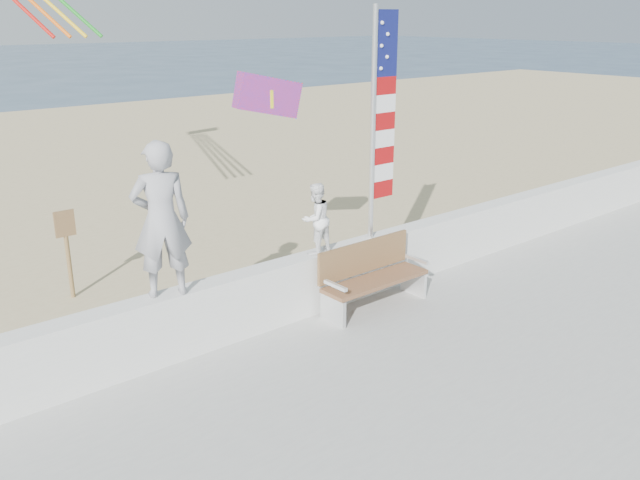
{
  "coord_description": "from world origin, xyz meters",
  "views": [
    {
      "loc": [
        -5.72,
        -5.29,
        4.42
      ],
      "look_at": [
        0.2,
        1.8,
        1.35
      ],
      "focal_mm": 38.0,
      "sensor_mm": 36.0,
      "label": 1
    }
  ],
  "objects_px": {
    "child": "(316,219)",
    "flag": "(379,115)",
    "adult": "(161,220)",
    "bench": "(371,275)"
  },
  "relations": [
    {
      "from": "adult",
      "to": "bench",
      "type": "distance_m",
      "value": 3.47
    },
    {
      "from": "adult",
      "to": "bench",
      "type": "xyz_separation_m",
      "value": [
        3.15,
        -0.45,
        -1.37
      ]
    },
    {
      "from": "bench",
      "to": "flag",
      "type": "distance_m",
      "value": 2.41
    },
    {
      "from": "adult",
      "to": "flag",
      "type": "xyz_separation_m",
      "value": [
        3.68,
        -0.0,
        0.93
      ]
    },
    {
      "from": "adult",
      "to": "child",
      "type": "xyz_separation_m",
      "value": [
        2.44,
        0.0,
        -0.45
      ]
    },
    {
      "from": "adult",
      "to": "flag",
      "type": "height_order",
      "value": "flag"
    },
    {
      "from": "child",
      "to": "flag",
      "type": "relative_size",
      "value": 0.3
    },
    {
      "from": "child",
      "to": "flag",
      "type": "height_order",
      "value": "flag"
    },
    {
      "from": "child",
      "to": "adult",
      "type": "bearing_deg",
      "value": -7.89
    },
    {
      "from": "adult",
      "to": "flag",
      "type": "bearing_deg",
      "value": -160.65
    }
  ]
}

